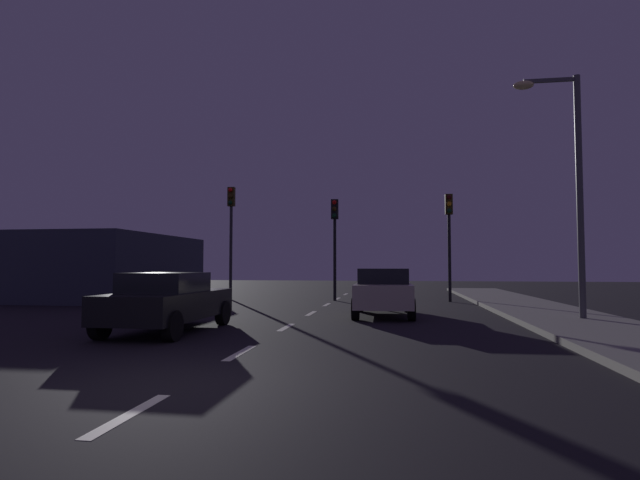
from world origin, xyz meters
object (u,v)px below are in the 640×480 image
object	(u,v)px
traffic_signal_center	(335,229)
traffic_signal_right	(449,226)
street_lamp_right	(569,172)
traffic_signal_left	(231,221)
car_stopped_ahead	(383,291)
car_adjacent_lane	(168,301)

from	to	relation	value
traffic_signal_center	traffic_signal_right	xyz separation A→B (m)	(5.07, 0.00, 0.09)
traffic_signal_right	street_lamp_right	distance (m)	8.35
traffic_signal_left	street_lamp_right	size ratio (longest dim) A/B	0.77
traffic_signal_center	car_stopped_ahead	bearing A→B (deg)	-70.54
traffic_signal_right	car_adjacent_lane	size ratio (longest dim) A/B	1.15
street_lamp_right	car_stopped_ahead	bearing A→B (deg)	165.77
street_lamp_right	car_adjacent_lane	bearing A→B (deg)	-162.06
car_adjacent_lane	street_lamp_right	distance (m)	11.19
traffic_signal_center	car_adjacent_lane	world-z (taller)	traffic_signal_center
traffic_signal_left	traffic_signal_right	world-z (taller)	traffic_signal_left
traffic_signal_right	car_stopped_ahead	world-z (taller)	traffic_signal_right
traffic_signal_left	car_adjacent_lane	distance (m)	11.82
car_adjacent_lane	traffic_signal_center	bearing A→B (deg)	76.73
traffic_signal_center	traffic_signal_right	size ratio (longest dim) A/B	0.97
traffic_signal_right	car_stopped_ahead	xyz separation A→B (m)	(-2.72, -6.64, -2.56)
traffic_signal_left	traffic_signal_right	distance (m)	9.98
traffic_signal_center	traffic_signal_right	distance (m)	5.07
traffic_signal_left	traffic_signal_center	world-z (taller)	traffic_signal_left
traffic_signal_left	car_stopped_ahead	world-z (taller)	traffic_signal_left
traffic_signal_center	car_adjacent_lane	distance (m)	11.80
traffic_signal_center	street_lamp_right	xyz separation A→B (m)	(7.49, -7.94, 0.91)
traffic_signal_center	car_stopped_ahead	size ratio (longest dim) A/B	1.18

